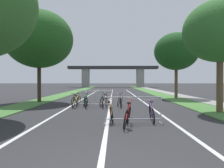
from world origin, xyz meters
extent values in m
cube|color=#477A38|center=(-5.72, 26.37, 0.03)|extent=(2.01, 64.46, 0.05)
cube|color=#477A38|center=(5.72, 26.37, 0.03)|extent=(2.01, 64.46, 0.05)
cube|color=gray|center=(7.53, 26.37, 0.04)|extent=(1.61, 64.46, 0.08)
cube|color=silver|center=(0.00, 18.64, 0.00)|extent=(0.14, 37.29, 0.01)
cube|color=silver|center=(2.59, 18.64, 0.00)|extent=(0.14, 37.29, 0.01)
cube|color=silver|center=(-2.59, 18.64, 0.00)|extent=(0.14, 37.29, 0.01)
cube|color=#2D2D30|center=(0.00, 53.27, 5.15)|extent=(23.16, 3.10, 0.72)
cube|color=gray|center=(-7.11, 53.27, 2.40)|extent=(1.79, 2.40, 4.80)
cube|color=gray|center=(7.11, 53.27, 2.40)|extent=(1.79, 2.40, 4.80)
cylinder|color=#3D2D1E|center=(-5.53, 13.16, 1.47)|extent=(0.28, 0.28, 2.93)
ellipsoid|color=#23561E|center=(-5.53, 13.16, 4.89)|extent=(5.23, 5.23, 4.44)
cylinder|color=brown|center=(5.74, 7.65, 1.41)|extent=(0.32, 0.32, 2.82)
ellipsoid|color=#2D6628|center=(5.74, 7.65, 4.24)|extent=(3.77, 3.77, 3.21)
cylinder|color=brown|center=(6.03, 16.59, 1.44)|extent=(0.28, 0.28, 2.87)
ellipsoid|color=#194719|center=(6.03, 16.59, 4.39)|extent=(4.06, 4.06, 3.45)
cylinder|color=#ADADB2|center=(-0.10, 4.78, 0.53)|extent=(0.04, 0.04, 1.05)
cube|color=#ADADB2|center=(-0.10, 4.78, 0.01)|extent=(0.08, 0.44, 0.03)
cylinder|color=#ADADB2|center=(2.11, 4.88, 0.53)|extent=(0.04, 0.04, 1.05)
cube|color=#ADADB2|center=(2.11, 4.88, 0.01)|extent=(0.08, 0.44, 0.03)
cylinder|color=#ADADB2|center=(1.01, 4.83, 1.03)|extent=(2.21, 0.14, 0.04)
cylinder|color=#ADADB2|center=(1.01, 4.83, 0.18)|extent=(2.21, 0.14, 0.04)
cylinder|color=#ADADB2|center=(0.27, 4.79, 0.61)|extent=(0.02, 0.02, 0.87)
cylinder|color=#ADADB2|center=(0.64, 4.81, 0.61)|extent=(0.02, 0.02, 0.87)
cylinder|color=#ADADB2|center=(1.01, 4.83, 0.61)|extent=(0.02, 0.02, 0.87)
cylinder|color=#ADADB2|center=(1.37, 4.85, 0.61)|extent=(0.02, 0.02, 0.87)
cylinder|color=#ADADB2|center=(1.74, 4.86, 0.61)|extent=(0.02, 0.02, 0.87)
cylinder|color=#ADADB2|center=(-2.07, 10.46, 0.53)|extent=(0.04, 0.04, 1.05)
cube|color=#ADADB2|center=(-2.07, 10.46, 0.01)|extent=(0.08, 0.44, 0.03)
cylinder|color=#ADADB2|center=(0.14, 10.38, 0.53)|extent=(0.04, 0.04, 1.05)
cube|color=#ADADB2|center=(0.14, 10.38, 0.01)|extent=(0.08, 0.44, 0.03)
cylinder|color=#ADADB2|center=(-0.97, 10.42, 1.03)|extent=(2.21, 0.12, 0.04)
cylinder|color=#ADADB2|center=(-0.97, 10.42, 0.18)|extent=(2.21, 0.12, 0.04)
cylinder|color=#ADADB2|center=(-1.70, 10.45, 0.61)|extent=(0.02, 0.02, 0.87)
cylinder|color=#ADADB2|center=(-1.34, 10.44, 0.61)|extent=(0.02, 0.02, 0.87)
cylinder|color=#ADADB2|center=(-0.97, 10.42, 0.61)|extent=(0.02, 0.02, 0.87)
cylinder|color=#ADADB2|center=(-0.60, 10.41, 0.61)|extent=(0.02, 0.02, 0.87)
cylinder|color=#ADADB2|center=(-0.23, 10.40, 0.61)|extent=(0.02, 0.02, 0.87)
torus|color=black|center=(-0.38, 9.51, 0.31)|extent=(0.19, 0.63, 0.62)
torus|color=black|center=(-0.28, 10.50, 0.31)|extent=(0.19, 0.63, 0.62)
cylinder|color=red|center=(-0.29, 9.98, 0.57)|extent=(0.21, 0.96, 0.56)
cylinder|color=red|center=(-0.32, 9.79, 0.54)|extent=(0.12, 0.13, 0.55)
cylinder|color=red|center=(-0.36, 9.67, 0.29)|extent=(0.05, 0.32, 0.07)
cylinder|color=red|center=(-0.24, 10.47, 0.57)|extent=(0.11, 0.10, 0.53)
cube|color=black|center=(-0.28, 9.75, 0.81)|extent=(0.13, 0.25, 0.06)
cylinder|color=#99999E|center=(-0.21, 10.44, 0.84)|extent=(0.54, 0.08, 0.10)
torus|color=black|center=(0.72, 10.57, 0.34)|extent=(0.14, 0.69, 0.69)
torus|color=black|center=(0.68, 9.53, 0.34)|extent=(0.14, 0.69, 0.69)
cylinder|color=#1E389E|center=(0.67, 10.08, 0.62)|extent=(0.13, 1.01, 0.59)
cylinder|color=#1E389E|center=(0.68, 10.28, 0.58)|extent=(0.10, 0.12, 0.58)
cylinder|color=#1E389E|center=(0.71, 10.41, 0.32)|extent=(0.04, 0.34, 0.08)
cylinder|color=#1E389E|center=(0.65, 9.56, 0.62)|extent=(0.09, 0.10, 0.56)
cube|color=black|center=(0.66, 10.32, 0.87)|extent=(0.11, 0.24, 0.06)
cylinder|color=#99999E|center=(0.63, 9.59, 0.90)|extent=(0.56, 0.05, 0.08)
torus|color=black|center=(0.78, 11.47, 0.33)|extent=(0.28, 0.68, 0.65)
torus|color=black|center=(0.58, 10.43, 0.33)|extent=(0.28, 0.68, 0.65)
cylinder|color=silver|center=(0.73, 10.97, 0.60)|extent=(0.14, 1.04, 0.57)
cylinder|color=silver|center=(0.77, 11.17, 0.57)|extent=(0.17, 0.10, 0.58)
cylinder|color=silver|center=(0.74, 11.31, 0.30)|extent=(0.10, 0.34, 0.08)
cylinder|color=silver|center=(0.63, 10.44, 0.60)|extent=(0.15, 0.07, 0.54)
cube|color=black|center=(0.83, 11.19, 0.85)|extent=(0.15, 0.26, 0.07)
cylinder|color=#99999E|center=(0.68, 10.46, 0.86)|extent=(0.52, 0.13, 0.13)
torus|color=black|center=(-1.43, 9.47, 0.34)|extent=(0.29, 0.69, 0.67)
torus|color=black|center=(-1.66, 10.47, 0.34)|extent=(0.29, 0.69, 0.67)
cylinder|color=#1E7238|center=(-1.50, 9.95, 0.60)|extent=(0.18, 0.99, 0.56)
cylinder|color=#1E7238|center=(-1.46, 9.76, 0.58)|extent=(0.15, 0.10, 0.59)
cylinder|color=#1E7238|center=(-1.47, 9.63, 0.31)|extent=(0.11, 0.33, 0.08)
cylinder|color=#1E7238|center=(-1.61, 10.45, 0.60)|extent=(0.13, 0.07, 0.54)
cube|color=black|center=(-1.41, 9.73, 0.87)|extent=(0.16, 0.26, 0.06)
cylinder|color=#99999E|center=(-1.57, 10.44, 0.87)|extent=(0.50, 0.14, 0.10)
torus|color=black|center=(-2.17, 9.48, 0.30)|extent=(0.19, 0.62, 0.61)
torus|color=black|center=(-2.12, 10.51, 0.30)|extent=(0.19, 0.62, 0.61)
cylinder|color=gold|center=(-2.10, 9.97, 0.55)|extent=(0.18, 1.00, 0.52)
cylinder|color=gold|center=(-2.12, 9.77, 0.51)|extent=(0.15, 0.13, 0.52)
cylinder|color=gold|center=(-2.17, 9.64, 0.28)|extent=(0.03, 0.34, 0.07)
cylinder|color=gold|center=(-2.08, 10.49, 0.55)|extent=(0.14, 0.10, 0.49)
cube|color=black|center=(-2.07, 9.73, 0.77)|extent=(0.12, 0.24, 0.07)
cylinder|color=#99999E|center=(-2.03, 10.46, 0.79)|extent=(0.43, 0.05, 0.11)
torus|color=black|center=(-1.53, 10.47, 0.33)|extent=(0.19, 0.67, 0.66)
torus|color=black|center=(-1.61, 11.50, 0.33)|extent=(0.19, 0.67, 0.66)
cylinder|color=#B7B7BC|center=(-1.61, 10.96, 0.64)|extent=(0.21, 1.00, 0.64)
cylinder|color=#B7B7BC|center=(-1.59, 10.76, 0.56)|extent=(0.12, 0.13, 0.57)
cylinder|color=#B7B7BC|center=(-1.54, 10.64, 0.31)|extent=(0.05, 0.34, 0.08)
cylinder|color=#B7B7BC|center=(-1.65, 11.47, 0.64)|extent=(0.12, 0.10, 0.61)
cube|color=black|center=(-1.62, 10.72, 0.84)|extent=(0.13, 0.25, 0.06)
cylinder|color=#99999E|center=(-1.69, 11.44, 0.94)|extent=(0.43, 0.06, 0.09)
torus|color=black|center=(1.80, 4.80, 0.30)|extent=(0.13, 0.61, 0.61)
torus|color=black|center=(1.85, 5.84, 0.30)|extent=(0.13, 0.61, 0.61)
cylinder|color=#662884|center=(1.79, 5.30, 0.58)|extent=(0.05, 1.01, 0.59)
cylinder|color=#662884|center=(1.79, 5.10, 0.54)|extent=(0.11, 0.12, 0.58)
cylinder|color=#662884|center=(1.81, 4.97, 0.28)|extent=(0.05, 0.34, 0.07)
cylinder|color=#662884|center=(1.82, 5.82, 0.58)|extent=(0.10, 0.09, 0.56)
cube|color=black|center=(1.76, 5.07, 0.83)|extent=(0.12, 0.25, 0.06)
cylinder|color=#99999E|center=(1.79, 5.79, 0.86)|extent=(0.45, 0.05, 0.07)
torus|color=black|center=(0.16, 4.69, 0.34)|extent=(0.17, 0.68, 0.67)
torus|color=black|center=(0.16, 5.71, 0.34)|extent=(0.17, 0.68, 0.67)
cylinder|color=orange|center=(0.11, 5.17, 0.60)|extent=(0.15, 1.00, 0.56)
cylinder|color=orange|center=(0.12, 4.98, 0.56)|extent=(0.16, 0.12, 0.55)
cylinder|color=orange|center=(0.17, 4.85, 0.31)|extent=(0.04, 0.33, 0.08)
cylinder|color=orange|center=(0.11, 5.68, 0.60)|extent=(0.15, 0.09, 0.54)
cube|color=black|center=(0.06, 4.94, 0.83)|extent=(0.11, 0.24, 0.07)
cylinder|color=#99999E|center=(0.06, 5.66, 0.87)|extent=(0.43, 0.03, 0.11)
torus|color=black|center=(-2.19, 11.47, 0.31)|extent=(0.24, 0.63, 0.62)
torus|color=black|center=(-2.41, 10.55, 0.31)|extent=(0.24, 0.63, 0.62)
cylinder|color=black|center=(-2.27, 11.03, 0.57)|extent=(0.19, 0.92, 0.55)
cylinder|color=black|center=(-2.23, 11.20, 0.53)|extent=(0.12, 0.10, 0.54)
cylinder|color=black|center=(-2.23, 11.32, 0.29)|extent=(0.10, 0.31, 0.07)
cylinder|color=black|center=(-2.38, 10.56, 0.57)|extent=(0.11, 0.08, 0.52)
cube|color=black|center=(-2.19, 11.23, 0.80)|extent=(0.16, 0.26, 0.06)
cylinder|color=#99999E|center=(-2.34, 10.58, 0.83)|extent=(0.47, 0.14, 0.08)
torus|color=black|center=(-0.30, 11.50, 0.33)|extent=(0.31, 0.68, 0.66)
torus|color=black|center=(-0.54, 10.47, 0.33)|extent=(0.31, 0.68, 0.66)
cylinder|color=#197A7F|center=(-0.36, 11.00, 0.64)|extent=(0.17, 1.04, 0.66)
cylinder|color=#197A7F|center=(-0.33, 11.20, 0.58)|extent=(0.17, 0.09, 0.60)
cylinder|color=#197A7F|center=(-0.34, 11.34, 0.30)|extent=(0.12, 0.34, 0.08)
cylinder|color=#197A7F|center=(-0.48, 10.48, 0.64)|extent=(0.16, 0.06, 0.63)
cube|color=black|center=(-0.27, 11.22, 0.87)|extent=(0.16, 0.26, 0.07)
cylinder|color=#99999E|center=(-0.42, 10.49, 0.95)|extent=(0.50, 0.15, 0.12)
torus|color=black|center=(0.66, 3.76, 0.35)|extent=(0.27, 0.71, 0.69)
torus|color=black|center=(0.83, 4.71, 0.35)|extent=(0.27, 0.71, 0.69)
cylinder|color=red|center=(0.79, 4.20, 0.67)|extent=(0.31, 0.92, 0.69)
cylinder|color=red|center=(0.75, 4.02, 0.59)|extent=(0.13, 0.13, 0.60)
cylinder|color=red|center=(0.68, 3.91, 0.32)|extent=(0.08, 0.31, 0.08)
cylinder|color=red|center=(0.88, 4.67, 0.67)|extent=(0.13, 0.11, 0.66)
cube|color=black|center=(0.78, 3.98, 0.89)|extent=(0.15, 0.26, 0.06)
cylinder|color=#99999E|center=(0.92, 4.64, 1.00)|extent=(0.42, 0.10, 0.09)
camera|label=1|loc=(0.26, -3.69, 1.66)|focal=35.03mm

